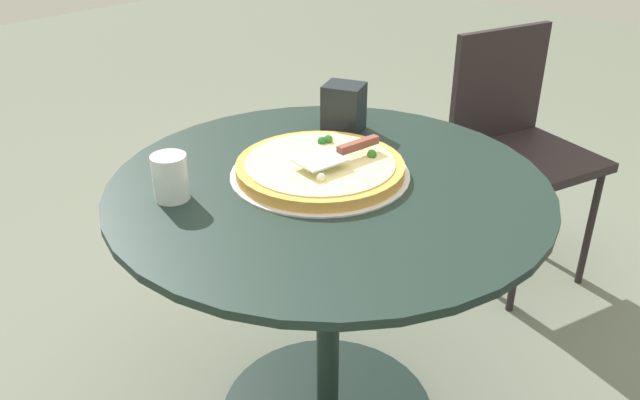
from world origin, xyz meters
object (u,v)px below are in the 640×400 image
(napkin_dispenser, at_px, (344,108))
(pizza_on_tray, at_px, (320,168))
(pizza_server, at_px, (340,152))
(drinking_cup, at_px, (170,177))
(patio_table, at_px, (328,257))
(patio_chair_near, at_px, (516,136))

(napkin_dispenser, bearing_deg, pizza_on_tray, 98.22)
(pizza_server, relative_size, drinking_cup, 2.25)
(patio_table, bearing_deg, pizza_server, -168.62)
(drinking_cup, relative_size, patio_chair_near, 0.12)
(pizza_on_tray, bearing_deg, napkin_dispenser, -149.52)
(pizza_server, bearing_deg, napkin_dispenser, -140.18)
(pizza_server, distance_m, patio_chair_near, 0.94)
(pizza_server, relative_size, napkin_dispenser, 1.78)
(pizza_on_tray, height_order, pizza_server, pizza_server)
(pizza_on_tray, relative_size, drinking_cup, 4.14)
(patio_table, bearing_deg, patio_chair_near, -177.33)
(drinking_cup, bearing_deg, patio_chair_near, 173.62)
(napkin_dispenser, height_order, patio_chair_near, patio_chair_near)
(patio_table, xyz_separation_m, drinking_cup, (0.27, -0.18, 0.24))
(patio_chair_near, bearing_deg, napkin_dispenser, -10.32)
(patio_table, bearing_deg, napkin_dispenser, -144.34)
(pizza_on_tray, xyz_separation_m, drinking_cup, (0.29, -0.14, 0.03))
(napkin_dispenser, xyz_separation_m, patio_chair_near, (-0.71, 0.13, -0.26))
(patio_table, height_order, napkin_dispenser, napkin_dispenser)
(patio_table, height_order, patio_chair_near, patio_chair_near)
(patio_table, height_order, drinking_cup, drinking_cup)
(pizza_on_tray, distance_m, pizza_server, 0.06)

